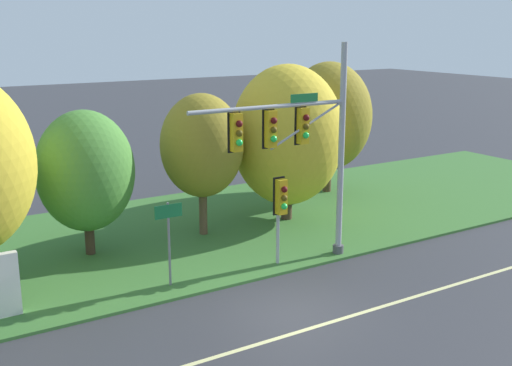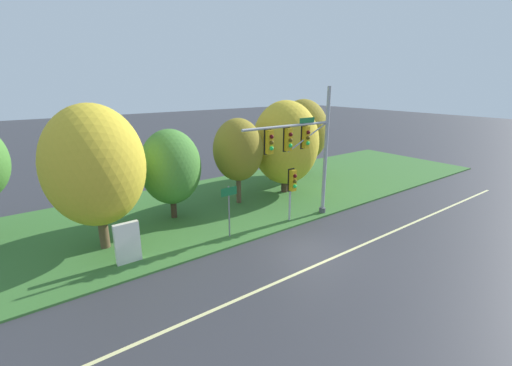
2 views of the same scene
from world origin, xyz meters
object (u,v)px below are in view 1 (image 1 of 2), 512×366
Objects in this scene: tree_right_far at (329,116)px; tree_tall_centre at (287,135)px; route_sign_post at (169,231)px; tree_behind_signpost at (85,171)px; tree_mid_verge at (202,146)px; traffic_signal_mast at (300,140)px; pedestrian_signal_near_kerb at (281,202)px.

tree_tall_centre is at bearing -147.40° from tree_right_far.
tree_behind_signpost reaches higher than route_sign_post.
tree_mid_verge is 8.92m from tree_right_far.
traffic_signal_mast is 5.34m from tree_tall_centre.
tree_mid_verge is (3.34, 4.13, 1.76)m from route_sign_post.
tree_right_far reaches higher than pedestrian_signal_near_kerb.
traffic_signal_mast is 10.29m from tree_right_far.
pedestrian_signal_near_kerb is (-0.68, 0.14, -2.11)m from traffic_signal_mast.
tree_right_far is (7.09, 7.42, -0.59)m from traffic_signal_mast.
traffic_signal_mast is at bearing -73.51° from tree_mid_verge.
route_sign_post is 4.62m from tree_behind_signpost.
tree_behind_signpost is 4.64m from tree_mid_verge.
tree_mid_verge is 0.85× the size of tree_tall_centre.
tree_mid_verge is at bearing -1.61° from tree_behind_signpost.
tree_mid_verge reaches higher than route_sign_post.
traffic_signal_mast reaches higher than tree_mid_verge.
tree_right_far is at bearing 30.34° from route_sign_post.
tree_behind_signpost is at bearing 178.39° from tree_mid_verge.
pedestrian_signal_near_kerb is 1.14× the size of route_sign_post.
tree_mid_verge reaches higher than tree_behind_signpost.
tree_tall_centre is 1.02× the size of tree_right_far.
route_sign_post is 0.49× the size of tree_mid_verge.
tree_behind_signpost is at bearing 178.78° from tree_tall_centre.
tree_mid_verge is at bearing 179.22° from tree_tall_centre.
traffic_signal_mast is 2.43× the size of pedestrian_signal_near_kerb.
traffic_signal_mast is at bearing -120.03° from tree_tall_centre.
traffic_signal_mast is 1.15× the size of tree_tall_centre.
tree_mid_verge is at bearing 98.75° from pedestrian_signal_near_kerb.
route_sign_post is 5.60m from tree_mid_verge.
route_sign_post is 0.52× the size of tree_behind_signpost.
route_sign_post is 0.42× the size of tree_tall_centre.
tree_tall_centre is at bearing -0.78° from tree_mid_verge.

